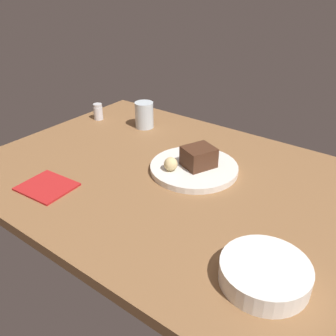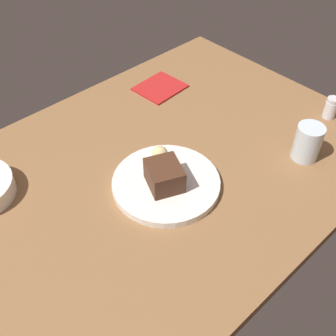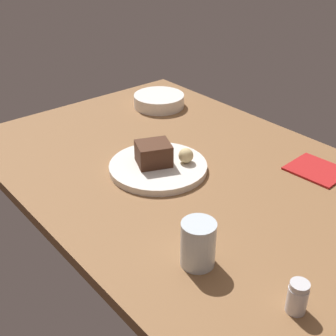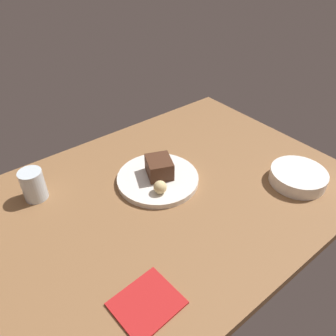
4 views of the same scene
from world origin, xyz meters
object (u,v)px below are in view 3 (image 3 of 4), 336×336
object	(u,v)px
dessert_plate	(158,167)
chocolate_cake_slice	(154,154)
bread_roll	(186,155)
water_glass	(198,244)
side_bowl	(159,101)
salt_shaker	(297,297)
folded_napkin	(317,170)

from	to	relation	value
dessert_plate	chocolate_cake_slice	size ratio (longest dim) A/B	2.99
bread_roll	water_glass	xyz separation A→B (cm)	(29.99, -23.60, 1.01)
bread_roll	side_bowl	distance (cm)	44.99
salt_shaker	water_glass	distance (cm)	20.77
bread_roll	dessert_plate	bearing A→B (deg)	-121.02
dessert_plate	water_glass	xyz separation A→B (cm)	(33.94, -17.03, 3.98)
water_glass	side_bowl	world-z (taller)	water_glass
chocolate_cake_slice	folded_napkin	bearing A→B (deg)	49.15
dessert_plate	side_bowl	distance (cm)	45.41
salt_shaker	folded_napkin	size ratio (longest dim) A/B	0.45
bread_roll	chocolate_cake_slice	bearing A→B (deg)	-125.21
chocolate_cake_slice	salt_shaker	distance (cm)	56.35
dessert_plate	chocolate_cake_slice	world-z (taller)	chocolate_cake_slice
dessert_plate	bread_roll	xyz separation A→B (cm)	(3.95, 6.56, 2.97)
water_glass	chocolate_cake_slice	bearing A→B (deg)	154.90
salt_shaker	dessert_plate	bearing A→B (deg)	167.41
chocolate_cake_slice	folded_napkin	distance (cm)	44.41
folded_napkin	side_bowl	bearing A→B (deg)	-176.18
dessert_plate	bread_roll	bearing A→B (deg)	58.98
water_glass	side_bowl	xyz separation A→B (cm)	(-69.19, 45.63, -2.72)
bread_roll	side_bowl	size ratio (longest dim) A/B	0.23
salt_shaker	side_bowl	distance (cm)	98.11
dessert_plate	bread_roll	distance (cm)	8.21
water_glass	side_bowl	bearing A→B (deg)	146.59
side_bowl	dessert_plate	bearing A→B (deg)	-39.06
dessert_plate	water_glass	distance (cm)	38.18
chocolate_cake_slice	folded_napkin	world-z (taller)	chocolate_cake_slice
chocolate_cake_slice	bread_roll	xyz separation A→B (cm)	(5.06, 7.18, -0.95)
side_bowl	water_glass	bearing A→B (deg)	-33.41
chocolate_cake_slice	water_glass	size ratio (longest dim) A/B	0.90
dessert_plate	side_bowl	bearing A→B (deg)	140.94
chocolate_cake_slice	water_glass	distance (cm)	38.71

